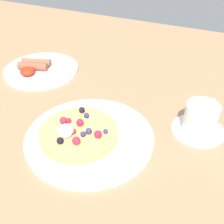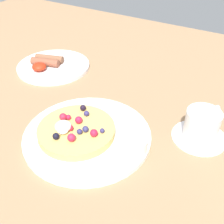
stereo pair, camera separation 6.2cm
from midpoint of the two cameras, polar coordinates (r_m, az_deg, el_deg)
name	(u,v)px [view 2 (the right image)]	position (r cm, az deg, el deg)	size (l,w,h in cm)	color
ground_plane	(84,125)	(68.79, -3.10, -2.73)	(192.43, 147.00, 3.00)	#977451
pancake_plate	(87,135)	(62.61, -2.21, -4.90)	(28.33, 28.33, 1.22)	white
pancake_with_berries	(76,130)	(61.54, -4.55, -3.79)	(17.08, 17.08, 3.86)	tan
syrup_ramekin	(134,144)	(57.94, 7.58, -6.51)	(5.67, 5.67, 3.06)	white
breakfast_plate	(54,66)	(91.28, -9.89, 9.10)	(22.66, 22.66, 1.09)	white
fried_breakfast	(45,62)	(91.24, -11.60, 9.97)	(11.28, 11.42, 2.53)	brown
coffee_saucer	(199,137)	(66.66, 19.85, -4.84)	(12.12, 12.12, 0.62)	white
coffee_cup	(203,124)	(64.55, 20.60, -2.32)	(7.48, 10.52, 6.47)	white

